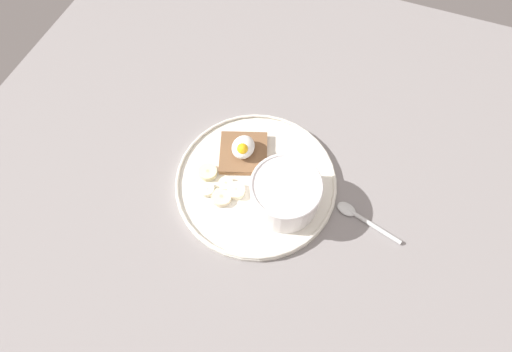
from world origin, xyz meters
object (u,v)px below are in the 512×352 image
Objects in this scene: banana_slice_inner at (208,172)px; spoon at (361,218)px; banana_slice_front at (226,184)px; poached_egg at (243,147)px; oatmeal_bowl at (285,194)px; toast_slice at (244,153)px; banana_slice_right at (236,191)px; banana_slice_left at (208,190)px; banana_slice_back at (221,197)px.

banana_slice_inner is 29.14cm from spoon.
poached_egg is at bearing 174.70° from banana_slice_front.
oatmeal_bowl is 2.49× the size of poached_egg.
toast_slice reaches higher than banana_slice_front.
spoon is (4.24, 24.27, -3.58)cm from poached_egg.
poached_egg reaches higher than banana_slice_right.
banana_slice_left is at bearing -19.10° from toast_slice.
banana_slice_left is 0.72× the size of banana_slice_inner.
banana_slice_inner is (-1.72, -6.45, -0.12)cm from banana_slice_right.
banana_slice_front is 25.12cm from spoon.
banana_slice_left is 5.25cm from banana_slice_right.
banana_slice_right is at bearing 136.40° from banana_slice_back.
banana_slice_back is 2.95cm from banana_slice_right.
toast_slice is at bearing 178.03° from banana_slice_back.
banana_slice_front is 0.65× the size of banana_slice_inner.
banana_slice_inner reaches higher than spoon.
spoon is (-3.51, 22.61, -1.28)cm from banana_slice_right.
banana_slice_front is at bearing 75.51° from banana_slice_inner.
banana_slice_front and banana_slice_inner have the same top height.
oatmeal_bowl is 9.33cm from banana_slice_right.
toast_slice is 3.35× the size of banana_slice_left.
banana_slice_inner is at bearing -104.49° from banana_slice_front.
banana_slice_left is 0.27× the size of spoon.
poached_egg reaches higher than banana_slice_inner.
banana_slice_left is (2.28, -2.67, -0.01)cm from banana_slice_front.
toast_slice is 24.73cm from spoon.
banana_slice_front is 0.24× the size of spoon.
banana_slice_inner is at bearing -38.49° from poached_egg.
poached_egg is at bearing 14.88° from toast_slice.
toast_slice is 10.02cm from banana_slice_back.
spoon is at bearing 79.80° from toast_slice.
banana_slice_left is 28.10cm from spoon.
banana_slice_right reaches higher than banana_slice_front.
poached_egg is at bearing -121.90° from oatmeal_bowl.
banana_slice_right is at bearing -81.99° from oatmeal_bowl.
banana_slice_right is at bearing 75.10° from banana_slice_inner.
banana_slice_inner is at bearing -86.48° from spoon.
banana_slice_left is (9.38, -3.33, -2.42)cm from poached_egg.
toast_slice is 2.36× the size of banana_slice_back.
spoon is (-5.14, 27.60, -1.17)cm from banana_slice_left.
banana_slice_back is 25.32cm from spoon.
banana_slice_left reaches higher than spoon.
oatmeal_bowl is at bearing 98.01° from banana_slice_right.
poached_egg reaches higher than toast_slice.
oatmeal_bowl reaches higher than banana_slice_left.
banana_slice_right reaches higher than banana_slice_back.
banana_slice_back is at bearing -43.60° from banana_slice_right.
banana_slice_right is 0.36× the size of spoon.
banana_slice_right is (0.65, 2.31, 0.11)cm from banana_slice_front.
spoon is (-1.79, 29.07, -1.16)cm from banana_slice_inner.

